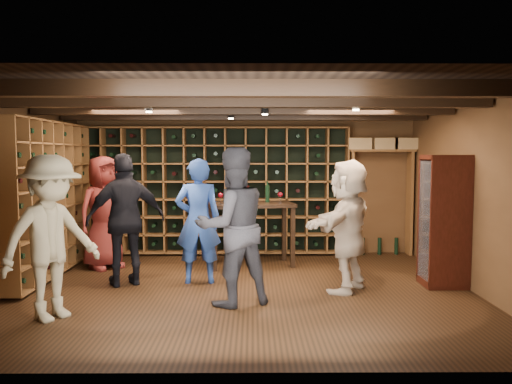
{
  "coord_description": "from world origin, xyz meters",
  "views": [
    {
      "loc": [
        0.13,
        -6.46,
        1.79
      ],
      "look_at": [
        0.18,
        0.2,
        1.28
      ],
      "focal_mm": 35.0,
      "sensor_mm": 36.0,
      "label": 1
    }
  ],
  "objects_px": {
    "guest_khaki": "(51,238)",
    "guest_beige": "(348,225)",
    "man_grey_suit": "(233,227)",
    "guest_red_floral": "(104,212)",
    "man_blue_shirt": "(198,221)",
    "guest_woman_black": "(126,220)",
    "display_cabinet": "(444,223)",
    "tasting_table": "(251,211)"
  },
  "relations": [
    {
      "from": "guest_khaki",
      "to": "guest_beige",
      "type": "relative_size",
      "value": 1.04
    },
    {
      "from": "man_grey_suit",
      "to": "guest_red_floral",
      "type": "xyz_separation_m",
      "value": [
        -2.08,
        1.91,
        -0.05
      ]
    },
    {
      "from": "man_blue_shirt",
      "to": "guest_beige",
      "type": "height_order",
      "value": "man_blue_shirt"
    },
    {
      "from": "guest_beige",
      "to": "man_grey_suit",
      "type": "bearing_deg",
      "value": -35.38
    },
    {
      "from": "man_blue_shirt",
      "to": "guest_beige",
      "type": "relative_size",
      "value": 1.0
    },
    {
      "from": "guest_woman_black",
      "to": "display_cabinet",
      "type": "bearing_deg",
      "value": 153.99
    },
    {
      "from": "man_blue_shirt",
      "to": "guest_beige",
      "type": "xyz_separation_m",
      "value": [
        2.0,
        -0.41,
        -0.0
      ]
    },
    {
      "from": "guest_red_floral",
      "to": "tasting_table",
      "type": "xyz_separation_m",
      "value": [
        2.29,
        0.16,
        -0.0
      ]
    },
    {
      "from": "display_cabinet",
      "to": "guest_red_floral",
      "type": "bearing_deg",
      "value": 167.45
    },
    {
      "from": "man_grey_suit",
      "to": "guest_beige",
      "type": "xyz_separation_m",
      "value": [
        1.48,
        0.6,
        -0.07
      ]
    },
    {
      "from": "man_blue_shirt",
      "to": "tasting_table",
      "type": "height_order",
      "value": "man_blue_shirt"
    },
    {
      "from": "man_blue_shirt",
      "to": "guest_khaki",
      "type": "relative_size",
      "value": 0.97
    },
    {
      "from": "guest_khaki",
      "to": "tasting_table",
      "type": "relative_size",
      "value": 1.24
    },
    {
      "from": "guest_khaki",
      "to": "man_blue_shirt",
      "type": "bearing_deg",
      "value": -7.53
    },
    {
      "from": "display_cabinet",
      "to": "guest_red_floral",
      "type": "xyz_separation_m",
      "value": [
        -4.9,
        1.09,
        0.03
      ]
    },
    {
      "from": "man_grey_suit",
      "to": "guest_beige",
      "type": "height_order",
      "value": "man_grey_suit"
    },
    {
      "from": "man_blue_shirt",
      "to": "guest_woman_black",
      "type": "bearing_deg",
      "value": 1.86
    },
    {
      "from": "guest_woman_black",
      "to": "guest_red_floral",
      "type": "bearing_deg",
      "value": -84.66
    },
    {
      "from": "display_cabinet",
      "to": "tasting_table",
      "type": "relative_size",
      "value": 1.22
    },
    {
      "from": "man_blue_shirt",
      "to": "guest_khaki",
      "type": "xyz_separation_m",
      "value": [
        -1.42,
        -1.53,
        0.03
      ]
    },
    {
      "from": "guest_beige",
      "to": "tasting_table",
      "type": "distance_m",
      "value": 1.94
    },
    {
      "from": "man_grey_suit",
      "to": "guest_beige",
      "type": "relative_size",
      "value": 1.08
    },
    {
      "from": "display_cabinet",
      "to": "guest_red_floral",
      "type": "height_order",
      "value": "guest_red_floral"
    },
    {
      "from": "man_blue_shirt",
      "to": "guest_beige",
      "type": "bearing_deg",
      "value": 163.18
    },
    {
      "from": "guest_red_floral",
      "to": "guest_khaki",
      "type": "height_order",
      "value": "guest_khaki"
    },
    {
      "from": "guest_khaki",
      "to": "guest_woman_black",
      "type": "bearing_deg",
      "value": 17.58
    },
    {
      "from": "man_grey_suit",
      "to": "guest_khaki",
      "type": "height_order",
      "value": "man_grey_suit"
    },
    {
      "from": "guest_beige",
      "to": "display_cabinet",
      "type": "bearing_deg",
      "value": 131.94
    },
    {
      "from": "display_cabinet",
      "to": "guest_woman_black",
      "type": "distance_m",
      "value": 4.31
    },
    {
      "from": "display_cabinet",
      "to": "man_grey_suit",
      "type": "bearing_deg",
      "value": -163.82
    },
    {
      "from": "display_cabinet",
      "to": "tasting_table",
      "type": "xyz_separation_m",
      "value": [
        -2.61,
        1.25,
        0.02
      ]
    },
    {
      "from": "man_blue_shirt",
      "to": "man_grey_suit",
      "type": "distance_m",
      "value": 1.14
    },
    {
      "from": "guest_beige",
      "to": "man_blue_shirt",
      "type": "bearing_deg",
      "value": -69.02
    },
    {
      "from": "guest_woman_black",
      "to": "tasting_table",
      "type": "relative_size",
      "value": 1.25
    },
    {
      "from": "guest_woman_black",
      "to": "guest_beige",
      "type": "relative_size",
      "value": 1.05
    },
    {
      "from": "guest_woman_black",
      "to": "guest_khaki",
      "type": "distance_m",
      "value": 1.48
    },
    {
      "from": "guest_woman_black",
      "to": "guest_khaki",
      "type": "relative_size",
      "value": 1.01
    },
    {
      "from": "display_cabinet",
      "to": "man_blue_shirt",
      "type": "relative_size",
      "value": 1.01
    },
    {
      "from": "display_cabinet",
      "to": "guest_beige",
      "type": "xyz_separation_m",
      "value": [
        -1.34,
        -0.22,
        0.01
      ]
    },
    {
      "from": "guest_woman_black",
      "to": "guest_beige",
      "type": "distance_m",
      "value": 2.98
    },
    {
      "from": "guest_beige",
      "to": "guest_khaki",
      "type": "bearing_deg",
      "value": -39.33
    },
    {
      "from": "man_blue_shirt",
      "to": "guest_khaki",
      "type": "distance_m",
      "value": 2.08
    }
  ]
}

